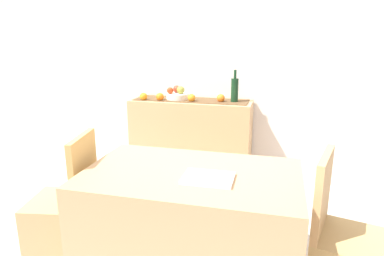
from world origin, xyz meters
name	(u,v)px	position (x,y,z in m)	size (l,w,h in m)	color
ground_plane	(186,229)	(0.00, 0.00, -0.01)	(6.40, 6.40, 0.02)	beige
room_wall_rear	(216,53)	(0.00, 1.18, 1.35)	(6.40, 0.06, 2.70)	silver
sideboard_console	(191,142)	(-0.20, 0.92, 0.44)	(1.23, 0.42, 0.89)	tan
table_runner	(191,100)	(-0.20, 0.92, 0.89)	(1.15, 0.32, 0.01)	brown
fruit_bowl	(177,96)	(-0.34, 0.92, 0.92)	(0.23, 0.23, 0.06)	white
apple_upper	(181,90)	(-0.30, 0.91, 0.99)	(0.08, 0.08, 0.08)	#979C3A
apple_center	(177,89)	(-0.36, 0.97, 0.99)	(0.08, 0.08, 0.08)	#B13C27
apple_right	(170,91)	(-0.41, 0.89, 0.98)	(0.07, 0.07, 0.07)	#BC3D1A
wine_bottle	(235,90)	(0.24, 0.92, 1.01)	(0.07, 0.07, 0.31)	#15361D
orange_loose_end	(144,97)	(-0.66, 0.80, 0.93)	(0.08, 0.08, 0.08)	orange
orange_loose_near_bowl	(160,97)	(-0.49, 0.81, 0.93)	(0.08, 0.08, 0.08)	orange
orange_loose_far	(191,98)	(-0.17, 0.84, 0.93)	(0.08, 0.08, 0.08)	orange
orange_loose_mid	(221,98)	(0.11, 0.89, 0.93)	(0.08, 0.08, 0.08)	orange
dining_table	(191,228)	(0.19, -0.58, 0.37)	(1.27, 0.79, 0.74)	tan
open_book	(208,178)	(0.31, -0.67, 0.75)	(0.28, 0.21, 0.02)	white
chair_near_window	(65,224)	(-0.71, -0.58, 0.27)	(0.47, 0.47, 0.90)	tan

